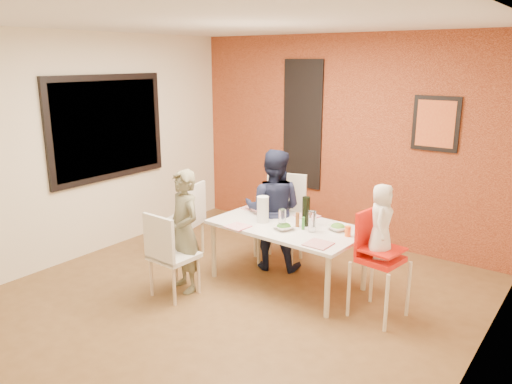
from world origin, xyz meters
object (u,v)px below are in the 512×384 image
Objects in this scene: chair_near at (168,251)px; toddler at (381,221)px; chair_left at (188,216)px; child_near at (184,231)px; chair_far at (283,213)px; child_far at (273,210)px; high_chair at (376,254)px; dining_table at (287,230)px; wine_bottle at (306,211)px; paper_towel_roll at (263,209)px.

toddler is at bearing -152.27° from chair_near.
chair_left is 0.72× the size of child_near.
chair_far is 0.75× the size of child_far.
chair_left is at bearing -164.14° from chair_far.
chair_near is 2.11m from toddler.
chair_left is 2.44m from high_chair.
dining_table is 1.40m from chair_left.
chair_far is (-0.40, 0.53, -0.02)m from dining_table.
child_near is at bearing -138.48° from wine_bottle.
dining_table is 5.81× the size of paper_towel_roll.
high_chair is 0.34m from toddler.
dining_table is 1.13m from toddler.
chair_near is 1.36m from child_far.
dining_table is 1.18× the size of child_far.
paper_towel_roll is (0.52, 0.92, 0.31)m from chair_near.
chair_far is at bearing -106.35° from child_far.
chair_near is 1.30× the size of toddler.
chair_left is 0.91× the size of high_chair.
child_far is at bearing -99.61° from chair_far.
chair_near is 3.17× the size of paper_towel_roll.
wine_bottle is (-0.88, 0.18, 0.21)m from high_chair.
high_chair is at bearing -4.90° from dining_table.
chair_left reaches higher than dining_table.
child_far is (1.02, 0.35, 0.18)m from chair_left.
chair_far is 1.52× the size of toddler.
child_far is (-0.38, 0.28, 0.09)m from dining_table.
dining_table is 1.83× the size of chair_near.
wine_bottle is at bearing 62.22° from toddler.
chair_left is at bearing 150.60° from child_near.
child_far reaches higher than toddler.
chair_near is 0.88× the size of high_chair.
paper_towel_roll is (1.12, -0.01, 0.29)m from chair_left.
chair_far is at bearing 102.13° from paper_towel_roll.
chair_near is 2.88× the size of wine_bottle.
high_chair reaches higher than paper_towel_roll.
dining_table is at bearing 62.80° from child_near.
chair_far reaches higher than chair_near.
toddler is at bearing 143.37° from child_far.
wine_bottle is (0.96, 1.09, 0.32)m from chair_near.
dining_table is at bearing 93.44° from high_chair.
chair_near is at bearing 99.80° from toddler.
wine_bottle is at bearing 28.77° from dining_table.
child_near reaches higher than dining_table.
high_chair reaches higher than dining_table.
chair_far is 1.16m from chair_left.
high_chair is 0.73× the size of child_far.
high_chair is (1.44, -0.62, 0.03)m from chair_far.
toddler is at bearing -38.38° from chair_far.
toddler is (2.47, -0.03, 0.43)m from chair_left.
high_chair is 1.33m from paper_towel_roll.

